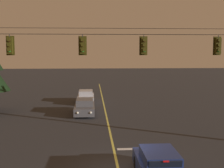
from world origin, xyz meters
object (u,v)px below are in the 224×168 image
Objects in this scene: car_waiting_near_lane at (159,166)px; traffic_light_centre at (144,46)px; traffic_light_leftmost at (10,45)px; traffic_light_right_inner at (218,46)px; traffic_light_left_inner at (83,46)px; car_oncoming_lead at (85,107)px; car_oncoming_trailing at (86,97)px.

traffic_light_centre is at bearing 88.59° from car_waiting_near_lane.
car_waiting_near_lane is (7.67, -5.02, -5.44)m from traffic_light_leftmost.
traffic_light_right_inner reaches higher than car_waiting_near_lane.
traffic_light_left_inner is 1.00× the size of traffic_light_right_inner.
traffic_light_right_inner is 0.28× the size of car_waiting_near_lane.
car_oncoming_trailing is (-0.01, 6.29, 0.00)m from car_oncoming_lead.
traffic_light_left_inner is 3.61m from traffic_light_centre.
traffic_light_right_inner is 8.73m from car_waiting_near_lane.
traffic_light_left_inner is at bearing 124.83° from car_waiting_near_lane.
traffic_light_leftmost is 0.28× the size of car_oncoming_lead.
car_oncoming_trailing is at bearing 117.41° from traffic_light_right_inner.
traffic_light_left_inner is 1.00× the size of traffic_light_centre.
traffic_light_centre is 0.28× the size of car_oncoming_trailing.
car_waiting_near_lane is at bearing -76.07° from car_oncoming_lead.
traffic_light_left_inner reaches higher than car_waiting_near_lane.
traffic_light_centre is at bearing -76.68° from car_oncoming_trailing.
traffic_light_leftmost and traffic_light_left_inner have the same top height.
traffic_light_left_inner reaches higher than car_oncoming_trailing.
traffic_light_leftmost reaches higher than car_oncoming_trailing.
traffic_light_leftmost is at bearing 146.80° from car_waiting_near_lane.
traffic_light_left_inner is 0.28× the size of car_oncoming_trailing.
traffic_light_leftmost is at bearing 180.00° from traffic_light_right_inner.
traffic_light_right_inner is at bearing -62.59° from car_oncoming_trailing.
traffic_light_left_inner is at bearing 180.00° from traffic_light_centre.
car_oncoming_lead is at bearing 90.95° from traffic_light_left_inner.
car_oncoming_trailing is at bearing 90.62° from traffic_light_left_inner.
car_oncoming_lead is at bearing 103.93° from car_waiting_near_lane.
traffic_light_leftmost is 7.79m from traffic_light_centre.
traffic_light_leftmost is 12.30m from traffic_light_right_inner.
traffic_light_centre is 0.28× the size of car_waiting_near_lane.
traffic_light_leftmost is 11.83m from car_oncoming_lead.
traffic_light_centre is 4.51m from traffic_light_right_inner.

